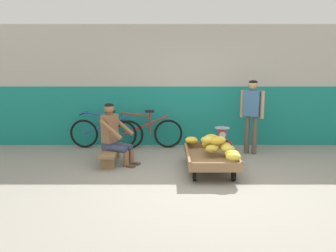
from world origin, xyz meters
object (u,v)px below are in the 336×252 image
plastic_crate (221,149)px  bicycle_far_left (145,133)px  low_bench (110,153)px  bicycle_near_left (106,133)px  vendor_seated (114,134)px  banana_cart (210,158)px  customer_adult (252,109)px  weighing_scale (222,134)px  shopping_bag (217,154)px

plastic_crate → bicycle_far_left: (-1.60, 0.64, 0.20)m
low_bench → bicycle_near_left: bearing=103.9°
vendor_seated → bicycle_far_left: bearing=66.7°
banana_cart → vendor_seated: (-1.75, 0.47, 0.33)m
banana_cart → plastic_crate: size_ratio=4.00×
bicycle_far_left → customer_adult: 2.35m
plastic_crate → bicycle_far_left: 1.73m
low_bench → plastic_crate: plastic_crate is taller
weighing_scale → plastic_crate: bearing=90.0°
banana_cart → plastic_crate: bearing=70.4°
vendor_seated → plastic_crate: vendor_seated is taller
weighing_scale → customer_adult: customer_adult is taller
bicycle_far_left → plastic_crate: bearing=-21.7°
customer_adult → shopping_bag: bearing=-147.5°
customer_adult → shopping_bag: customer_adult is taller
weighing_scale → shopping_bag: (-0.14, -0.30, -0.33)m
customer_adult → banana_cart: bearing=-129.7°
bicycle_near_left → customer_adult: customer_adult is taller
low_bench → customer_adult: 2.99m
plastic_crate → shopping_bag: plastic_crate is taller
low_bench → plastic_crate: (2.18, 0.49, -0.05)m
banana_cart → weighing_scale: 1.08m
low_bench → customer_adult: (2.81, 0.68, 0.75)m
low_bench → bicycle_far_left: bicycle_far_left is taller
low_bench → plastic_crate: 2.24m
banana_cart → plastic_crate: banana_cart is taller
bicycle_near_left → shopping_bag: 2.52m
weighing_scale → bicycle_far_left: bearing=158.2°
bicycle_near_left → shopping_bag: bearing=-22.3°
banana_cart → low_bench: banana_cart is taller
bicycle_near_left → bicycle_far_left: (0.87, -0.01, 0.00)m
bicycle_near_left → shopping_bag: bicycle_near_left is taller
plastic_crate → customer_adult: customer_adult is taller
banana_cart → customer_adult: bearing=50.3°
low_bench → bicycle_far_left: (0.58, 1.13, 0.15)m
low_bench → weighing_scale: weighing_scale is taller
bicycle_far_left → customer_adult: (2.23, -0.45, 0.60)m
vendor_seated → customer_adult: size_ratio=0.75×
banana_cart → shopping_bag: 0.74m
low_bench → bicycle_near_left: 1.19m
plastic_crate → low_bench: bearing=-167.2°
banana_cart → vendor_seated: bearing=165.0°
vendor_seated → banana_cart: bearing=-15.0°
bicycle_far_left → shopping_bag: 1.75m
banana_cart → weighing_scale: bearing=70.4°
banana_cart → bicycle_far_left: bicycle_far_left is taller
bicycle_near_left → weighing_scale: bearing=-14.8°
low_bench → vendor_seated: vendor_seated is taller
weighing_scale → bicycle_far_left: (-1.60, 0.64, -0.10)m
low_bench → vendor_seated: (0.08, -0.04, 0.37)m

